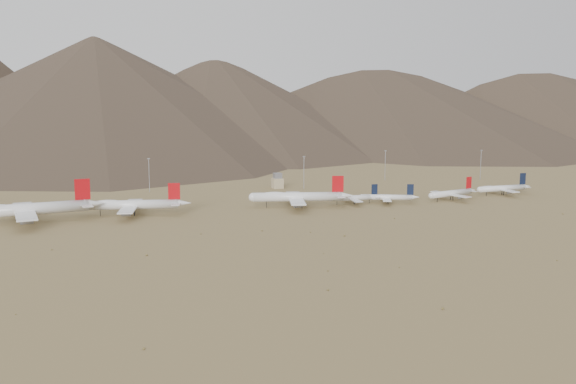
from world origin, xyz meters
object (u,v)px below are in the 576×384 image
object	(u,v)px
widebody_east	(298,197)
narrowbody_a	(355,198)
control_tower	(278,182)
narrowbody_b	(388,197)
widebody_west	(28,209)
widebody_centre	(133,205)

from	to	relation	value
widebody_east	narrowbody_a	size ratio (longest dim) A/B	1.72
narrowbody_a	control_tower	xyz separation A→B (m)	(-29.11, 85.45, 1.10)
narrowbody_a	narrowbody_b	bearing A→B (deg)	-9.01
narrowbody_a	control_tower	world-z (taller)	narrowbody_a
narrowbody_a	widebody_west	bearing A→B (deg)	-174.99
control_tower	narrowbody_b	bearing A→B (deg)	-60.30
widebody_west	narrowbody_a	size ratio (longest dim) A/B	2.04
widebody_west	widebody_east	size ratio (longest dim) A/B	1.18
narrowbody_a	narrowbody_b	size ratio (longest dim) A/B	1.03
widebody_west	control_tower	xyz separation A→B (m)	(174.90, 90.45, -2.93)
narrowbody_b	control_tower	distance (m)	104.18
widebody_east	narrowbody_b	bearing A→B (deg)	9.82
widebody_east	control_tower	world-z (taller)	widebody_east
widebody_east	control_tower	size ratio (longest dim) A/B	5.66
widebody_centre	widebody_east	world-z (taller)	widebody_east
widebody_west	control_tower	world-z (taller)	widebody_west
widebody_west	widebody_centre	distance (m)	59.30
narrowbody_b	control_tower	world-z (taller)	narrowbody_b
widebody_west	narrowbody_a	bearing A→B (deg)	-6.25
widebody_centre	narrowbody_a	distance (m)	145.12
widebody_west	widebody_centre	xyz separation A→B (m)	(58.92, 6.59, -1.50)
widebody_east	narrowbody_a	xyz separation A→B (m)	(40.54, 1.07, -2.86)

